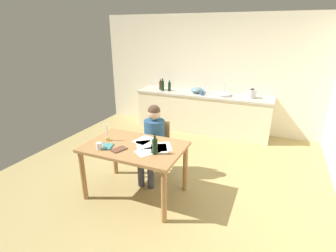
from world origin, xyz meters
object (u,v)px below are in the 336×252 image
at_px(chair_at_table, 157,145).
at_px(coffee_mug, 99,146).
at_px(dining_table, 135,153).
at_px(person_seated, 153,138).
at_px(bottle_vinegar, 163,85).
at_px(teacup_on_counter, 202,93).
at_px(book_magazine, 119,149).
at_px(bottle_oil, 161,85).
at_px(sink_unit, 223,94).
at_px(wine_glass_near_sink, 208,88).
at_px(stovetop_kettle, 252,94).
at_px(bottle_wine_red, 169,86).
at_px(wine_glass_by_kettle, 204,87).
at_px(candlestick, 107,136).
at_px(wine_bottle_on_table, 155,146).
at_px(book_cookery, 105,146).
at_px(wine_glass_back_left, 199,87).
at_px(mixing_bowl, 197,90).

bearing_deg(chair_at_table, coffee_mug, -110.79).
distance_m(dining_table, person_seated, 0.53).
distance_m(bottle_vinegar, teacup_on_counter, 1.00).
relative_size(book_magazine, bottle_oil, 0.83).
height_order(sink_unit, wine_glass_near_sink, sink_unit).
height_order(sink_unit, bottle_oil, bottle_oil).
bearing_deg(stovetop_kettle, sink_unit, 179.61).
distance_m(sink_unit, wine_glass_near_sink, 0.43).
bearing_deg(chair_at_table, bottle_wine_red, 107.60).
xyz_separation_m(bottle_oil, wine_glass_by_kettle, (1.03, 0.14, 0.01)).
height_order(candlestick, wine_bottle_on_table, wine_bottle_on_table).
relative_size(coffee_mug, stovetop_kettle, 0.52).
distance_m(bottle_vinegar, wine_glass_near_sink, 1.05).
distance_m(coffee_mug, sink_unit, 3.27).
xyz_separation_m(chair_at_table, book_cookery, (-0.34, -0.88, 0.29)).
height_order(coffee_mug, bottle_oil, bottle_oil).
bearing_deg(book_magazine, bottle_oil, 125.77).
xyz_separation_m(book_magazine, sink_unit, (0.72, 3.03, 0.14)).
distance_m(bottle_oil, wine_glass_back_left, 0.93).
relative_size(dining_table, bottle_vinegar, 4.69).
bearing_deg(bottle_oil, wine_bottle_on_table, -66.47).
distance_m(person_seated, coffee_mug, 0.91).
distance_m(chair_at_table, bottle_oil, 2.40).
bearing_deg(sink_unit, bottle_oil, 179.91).
relative_size(bottle_oil, mixing_bowl, 0.88).
height_order(sink_unit, bottle_wine_red, bottle_wine_red).
distance_m(coffee_mug, book_cookery, 0.10).
bearing_deg(wine_bottle_on_table, bottle_wine_red, 109.59).
xyz_separation_m(coffee_mug, sink_unit, (0.96, 3.12, 0.10)).
xyz_separation_m(dining_table, wine_bottle_on_table, (0.37, -0.11, 0.22)).
bearing_deg(dining_table, sink_unit, 78.05).
distance_m(dining_table, wine_bottle_on_table, 0.44).
relative_size(book_magazine, wine_glass_back_left, 1.30).
bearing_deg(wine_glass_by_kettle, sink_unit, -16.64).
xyz_separation_m(wine_bottle_on_table, bottle_wine_red, (-1.03, 2.89, 0.12)).
relative_size(chair_at_table, wine_glass_near_sink, 5.72).
bearing_deg(chair_at_table, stovetop_kettle, 60.85).
xyz_separation_m(wine_bottle_on_table, wine_glass_back_left, (-0.36, 3.09, 0.13)).
bearing_deg(coffee_mug, candlestick, 104.84).
bearing_deg(wine_glass_near_sink, stovetop_kettle, -8.54).
height_order(mixing_bowl, wine_glass_near_sink, wine_glass_near_sink).
bearing_deg(book_magazine, person_seated, 100.74).
xyz_separation_m(person_seated, sink_unit, (0.58, 2.30, 0.24)).
bearing_deg(person_seated, teacup_on_counter, 85.80).
relative_size(wine_bottle_on_table, mixing_bowl, 0.91).
bearing_deg(wine_bottle_on_table, book_magazine, -169.92).
height_order(book_magazine, teacup_on_counter, teacup_on_counter).
relative_size(candlestick, book_magazine, 1.22).
xyz_separation_m(wine_glass_by_kettle, teacup_on_counter, (0.06, -0.30, -0.06)).
xyz_separation_m(candlestick, wine_glass_back_left, (0.44, 2.98, 0.17)).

